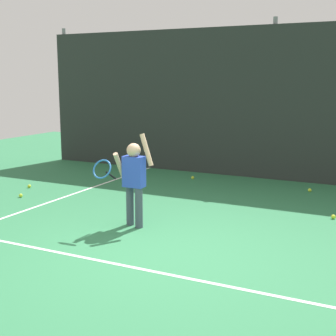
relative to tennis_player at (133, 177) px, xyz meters
The scene contains 12 objects.
ground_plane 1.34m from the tennis_player, 40.30° to the right, with size 20.00×20.00×0.00m, color #2D7247.
court_line_baseline 1.74m from the tennis_player, 57.03° to the right, with size 9.00×0.05×0.00m, color white.
court_line_sideline 2.13m from the tennis_player, behind, with size 0.05×9.00×0.00m, color white.
back_fence_windscreen 4.33m from the tennis_player, 78.27° to the left, with size 10.94×0.08×3.16m, color #282D2B.
fence_post_0 6.21m from the tennis_player, 136.56° to the left, with size 0.09×0.09×3.31m, color slate.
fence_post_1 4.40m from the tennis_player, 78.43° to the left, with size 0.09×0.09×3.31m, color slate.
tennis_player is the anchor object (origin of this frame).
tennis_ball_0 3.87m from the tennis_player, 60.57° to the left, with size 0.07×0.07×0.07m, color #CCE033.
tennis_ball_1 3.11m from the tennis_player, 33.56° to the left, with size 0.07×0.07×0.07m, color #CCE033.
tennis_ball_2 3.37m from the tennis_player, 158.29° to the left, with size 0.07×0.07×0.07m, color #CCE033.
tennis_ball_4 2.82m from the tennis_player, 167.90° to the left, with size 0.07×0.07×0.07m, color #CCE033.
tennis_ball_5 3.50m from the tennis_player, 99.24° to the left, with size 0.07×0.07×0.07m, color #CCE033.
Camera 1 is at (2.58, -5.03, 2.11)m, focal length 51.75 mm.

